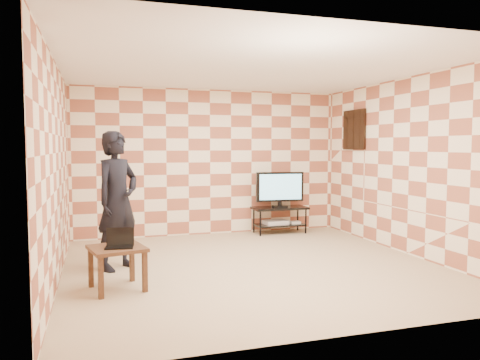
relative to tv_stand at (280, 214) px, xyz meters
name	(u,v)px	position (x,y,z in m)	size (l,w,h in m)	color
floor	(253,266)	(-1.27, -2.17, -0.37)	(5.00, 5.00, 0.00)	tan
wall_back	(210,162)	(-1.27, 0.33, 0.98)	(5.00, 0.02, 2.70)	#F5E2BF
wall_front	(347,182)	(-1.27, -4.67, 0.98)	(5.00, 0.02, 2.70)	#F5E2BF
wall_left	(56,171)	(-3.77, -2.17, 0.98)	(0.02, 5.00, 2.70)	#F5E2BF
wall_right	(409,166)	(1.23, -2.17, 0.98)	(0.02, 5.00, 2.70)	#F5E2BF
ceiling	(253,68)	(-1.27, -2.17, 2.33)	(5.00, 5.00, 0.02)	white
wall_art	(354,130)	(1.20, -0.62, 1.58)	(0.04, 0.72, 0.72)	black
tv_stand	(280,214)	(0.00, 0.00, 0.00)	(1.04, 0.47, 0.50)	black
tv	(280,188)	(0.00, 0.00, 0.50)	(0.92, 0.20, 0.66)	black
dvd_player	(275,222)	(-0.08, 0.03, -0.16)	(0.44, 0.31, 0.07)	silver
game_console	(295,222)	(0.30, -0.03, -0.17)	(0.19, 0.14, 0.04)	silver
side_table	(117,254)	(-3.10, -2.71, 0.05)	(0.70, 0.70, 0.50)	#32180F
laptop	(120,243)	(-3.07, -2.73, 0.18)	(0.34, 0.29, 0.21)	black
person	(117,200)	(-3.05, -1.76, 0.56)	(0.68, 0.44, 1.85)	black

